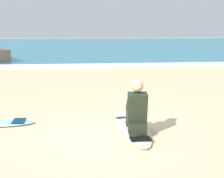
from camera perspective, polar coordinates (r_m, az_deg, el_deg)
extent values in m
plane|color=#CCB584|center=(5.78, -1.58, -8.16)|extent=(80.00, 80.00, 0.00)
cube|color=teal|center=(28.25, -4.72, 7.93)|extent=(80.00, 28.00, 0.10)
cube|color=white|center=(14.61, -3.98, 4.28)|extent=(80.00, 0.90, 0.11)
ellipsoid|color=#EFE5C6|center=(5.98, 3.85, -7.16)|extent=(0.59, 2.09, 0.07)
cube|color=black|center=(6.51, 2.86, -5.19)|extent=(0.48, 0.12, 0.01)
cube|color=black|center=(5.35, 5.25, -9.06)|extent=(0.37, 0.25, 0.01)
cube|color=black|center=(5.57, 4.66, -7.08)|extent=(0.34, 0.28, 0.20)
cylinder|color=black|center=(5.69, 3.48, -5.06)|extent=(0.18, 0.41, 0.43)
cylinder|color=black|center=(5.89, 3.15, -4.76)|extent=(0.14, 0.27, 0.42)
cube|color=black|center=(6.02, 3.02, -6.35)|extent=(0.11, 0.23, 0.05)
cylinder|color=black|center=(5.71, 5.48, -5.03)|extent=(0.18, 0.41, 0.43)
cylinder|color=black|center=(5.91, 5.38, -4.73)|extent=(0.14, 0.27, 0.42)
cube|color=black|center=(6.04, 5.31, -6.31)|extent=(0.11, 0.23, 0.05)
cube|color=black|center=(5.50, 4.67, -3.50)|extent=(0.36, 0.31, 0.57)
sphere|color=tan|center=(5.44, 4.71, 0.55)|extent=(0.21, 0.21, 0.21)
cylinder|color=black|center=(5.63, 3.09, -2.86)|extent=(0.12, 0.40, 0.31)
cylinder|color=black|center=(5.66, 5.92, -2.83)|extent=(0.12, 0.40, 0.31)
cube|color=#0A2C40|center=(6.55, -16.76, -5.58)|extent=(0.25, 0.37, 0.01)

